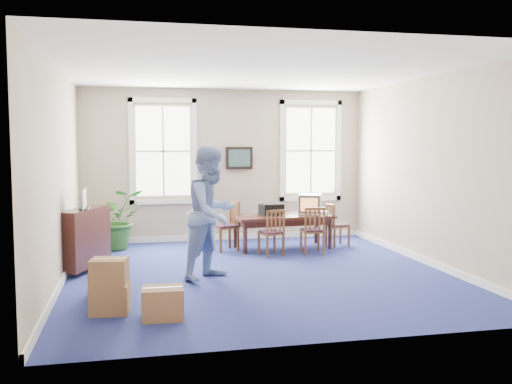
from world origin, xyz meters
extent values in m
plane|color=navy|center=(0.00, 0.00, 0.00)|extent=(6.50, 6.50, 0.00)
plane|color=white|center=(0.00, 0.00, 3.20)|extent=(6.50, 6.50, 0.00)
plane|color=tan|center=(0.00, 3.25, 1.60)|extent=(6.50, 0.00, 6.50)
plane|color=tan|center=(0.00, -3.25, 1.60)|extent=(6.50, 0.00, 6.50)
plane|color=tan|center=(-3.00, 0.00, 1.60)|extent=(0.00, 6.50, 6.50)
plane|color=tan|center=(3.00, 0.00, 1.60)|extent=(0.00, 6.50, 6.50)
cube|color=white|center=(0.00, 3.22, 0.06)|extent=(6.00, 0.04, 0.12)
cube|color=white|center=(-2.97, 0.00, 0.06)|extent=(0.04, 6.50, 0.12)
cube|color=white|center=(2.97, 0.00, 0.06)|extent=(0.04, 6.50, 0.12)
cube|color=white|center=(1.78, 2.01, 0.69)|extent=(0.21, 0.25, 0.06)
cube|color=black|center=(0.72, 2.06, 0.77)|extent=(0.49, 0.38, 0.22)
imported|color=#7691C6|center=(-0.76, -0.17, 1.01)|extent=(1.25, 1.23, 2.02)
cube|color=#3D1B15|center=(-2.71, 0.76, 0.47)|extent=(0.79, 1.24, 0.94)
imported|color=#26551A|center=(-2.25, 2.60, 0.59)|extent=(1.27, 1.18, 1.18)
camera|label=1|loc=(-1.93, -8.74, 2.09)|focal=40.00mm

